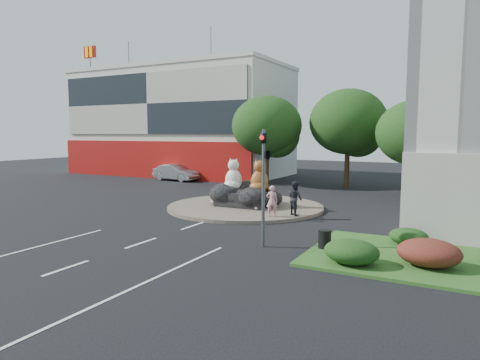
% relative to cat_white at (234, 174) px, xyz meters
% --- Properties ---
extents(ground, '(120.00, 120.00, 0.00)m').
position_rel_cat_white_xyz_m(ground, '(0.82, -9.91, -2.17)').
color(ground, black).
rests_on(ground, ground).
extents(roundabout_island, '(10.00, 10.00, 0.20)m').
position_rel_cat_white_xyz_m(roundabout_island, '(0.82, 0.09, -2.07)').
color(roundabout_island, brown).
rests_on(roundabout_island, ground).
extents(rock_plinth, '(3.20, 2.60, 0.90)m').
position_rel_cat_white_xyz_m(rock_plinth, '(0.82, 0.09, -1.52)').
color(rock_plinth, black).
rests_on(rock_plinth, roundabout_island).
extents(shophouse_block, '(25.20, 12.30, 17.40)m').
position_rel_cat_white_xyz_m(shophouse_block, '(-17.18, 18.01, 4.01)').
color(shophouse_block, beige).
rests_on(shophouse_block, ground).
extents(grass_verge, '(10.00, 6.00, 0.12)m').
position_rel_cat_white_xyz_m(grass_verge, '(12.82, -6.91, -2.11)').
color(grass_verge, '#2F511B').
rests_on(grass_verge, ground).
extents(tree_left, '(6.46, 6.46, 8.27)m').
position_rel_cat_white_xyz_m(tree_left, '(-3.11, 12.16, 3.08)').
color(tree_left, '#382314').
rests_on(tree_left, ground).
extents(tree_mid, '(6.84, 6.84, 8.76)m').
position_rel_cat_white_xyz_m(tree_mid, '(3.89, 14.16, 3.39)').
color(tree_mid, '#382314').
rests_on(tree_mid, ground).
extents(tree_right, '(5.70, 5.70, 7.30)m').
position_rel_cat_white_xyz_m(tree_right, '(9.89, 10.16, 2.46)').
color(tree_right, '#382314').
rests_on(tree_right, ground).
extents(hedge_near_green, '(2.00, 1.60, 0.90)m').
position_rel_cat_white_xyz_m(hedge_near_green, '(9.82, -8.91, -1.60)').
color(hedge_near_green, black).
rests_on(hedge_near_green, grass_verge).
extents(hedge_red, '(2.20, 1.76, 0.99)m').
position_rel_cat_white_xyz_m(hedge_red, '(12.32, -7.91, -1.56)').
color(hedge_red, '#481314').
rests_on(hedge_red, grass_verge).
extents(hedge_back_green, '(1.60, 1.28, 0.72)m').
position_rel_cat_white_xyz_m(hedge_back_green, '(11.32, -5.11, -1.69)').
color(hedge_back_green, black).
rests_on(hedge_back_green, grass_verge).
extents(traffic_light, '(0.44, 1.24, 5.00)m').
position_rel_cat_white_xyz_m(traffic_light, '(5.92, -7.91, 1.45)').
color(traffic_light, '#595B60').
rests_on(traffic_light, ground).
extents(street_lamp, '(2.34, 0.22, 8.06)m').
position_rel_cat_white_xyz_m(street_lamp, '(13.64, -1.91, 2.38)').
color(street_lamp, '#595B60').
rests_on(street_lamp, ground).
extents(cat_white, '(1.31, 1.14, 2.15)m').
position_rel_cat_white_xyz_m(cat_white, '(0.00, 0.00, 0.00)').
color(cat_white, silver).
rests_on(cat_white, rock_plinth).
extents(cat_tabby, '(1.68, 1.63, 2.15)m').
position_rel_cat_white_xyz_m(cat_tabby, '(1.86, 0.03, -0.00)').
color(cat_tabby, '#A35322').
rests_on(cat_tabby, rock_plinth).
extents(kitten_calico, '(0.66, 0.59, 1.02)m').
position_rel_cat_white_xyz_m(kitten_calico, '(-1.10, -0.54, -1.46)').
color(kitten_calico, silver).
rests_on(kitten_calico, roundabout_island).
extents(kitten_white, '(0.53, 0.49, 0.71)m').
position_rel_cat_white_xyz_m(kitten_white, '(2.22, -1.01, -1.62)').
color(kitten_white, white).
rests_on(kitten_white, roundabout_island).
extents(pedestrian_pink, '(0.74, 0.60, 1.75)m').
position_rel_cat_white_xyz_m(pedestrian_pink, '(3.86, -2.53, -1.10)').
color(pedestrian_pink, '#D08693').
rests_on(pedestrian_pink, roundabout_island).
extents(pedestrian_dark, '(1.19, 1.14, 1.93)m').
position_rel_cat_white_xyz_m(pedestrian_dark, '(4.82, -1.49, -1.01)').
color(pedestrian_dark, '#22222A').
rests_on(pedestrian_dark, roundabout_island).
extents(parked_car, '(5.21, 2.29, 1.66)m').
position_rel_cat_white_xyz_m(parked_car, '(-12.95, 11.19, -1.34)').
color(parked_car, '#979A9E').
rests_on(parked_car, ground).
extents(litter_bin, '(0.56, 0.56, 0.75)m').
position_rel_cat_white_xyz_m(litter_bin, '(8.32, -7.26, -1.68)').
color(litter_bin, black).
rests_on(litter_bin, grass_verge).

